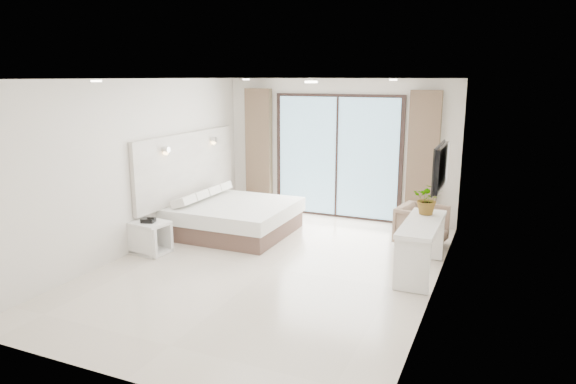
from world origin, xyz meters
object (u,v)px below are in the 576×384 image
at_px(bed, 234,217).
at_px(nightstand, 150,237).
at_px(armchair, 422,224).
at_px(console_desk, 421,236).

distance_m(bed, nightstand, 1.61).
relative_size(bed, armchair, 2.65).
distance_m(bed, armchair, 3.24).
bearing_deg(bed, armchair, 11.02).
height_order(bed, console_desk, console_desk).
relative_size(bed, console_desk, 1.28).
height_order(bed, armchair, armchair).
bearing_deg(bed, nightstand, -115.36).
xyz_separation_m(nightstand, console_desk, (4.06, 0.77, 0.30)).
bearing_deg(console_desk, armchair, 98.31).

